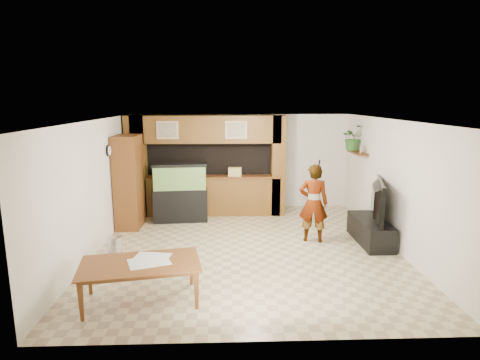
{
  "coord_description": "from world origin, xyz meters",
  "views": [
    {
      "loc": [
        -0.42,
        -7.78,
        2.99
      ],
      "look_at": [
        -0.11,
        0.6,
        1.31
      ],
      "focal_mm": 30.0,
      "sensor_mm": 36.0,
      "label": 1
    }
  ],
  "objects_px": {
    "pantry_cabinet": "(129,182)",
    "person": "(313,203)",
    "aquarium": "(180,193)",
    "dining_table": "(141,283)",
    "television": "(372,200)"
  },
  "relations": [
    {
      "from": "aquarium",
      "to": "dining_table",
      "type": "xyz_separation_m",
      "value": [
        -0.15,
        -4.14,
        -0.41
      ]
    },
    {
      "from": "pantry_cabinet",
      "to": "dining_table",
      "type": "height_order",
      "value": "pantry_cabinet"
    },
    {
      "from": "aquarium",
      "to": "person",
      "type": "xyz_separation_m",
      "value": [
        2.98,
        -1.58,
        0.13
      ]
    },
    {
      "from": "pantry_cabinet",
      "to": "aquarium",
      "type": "relative_size",
      "value": 1.49
    },
    {
      "from": "dining_table",
      "to": "person",
      "type": "bearing_deg",
      "value": 29.1
    },
    {
      "from": "aquarium",
      "to": "television",
      "type": "distance_m",
      "value": 4.54
    },
    {
      "from": "aquarium",
      "to": "dining_table",
      "type": "bearing_deg",
      "value": -96.63
    },
    {
      "from": "aquarium",
      "to": "dining_table",
      "type": "height_order",
      "value": "aquarium"
    },
    {
      "from": "pantry_cabinet",
      "to": "person",
      "type": "xyz_separation_m",
      "value": [
        4.14,
        -1.19,
        -0.25
      ]
    },
    {
      "from": "person",
      "to": "aquarium",
      "type": "bearing_deg",
      "value": -15.53
    },
    {
      "from": "person",
      "to": "dining_table",
      "type": "xyz_separation_m",
      "value": [
        -3.13,
        -2.55,
        -0.53
      ]
    },
    {
      "from": "pantry_cabinet",
      "to": "person",
      "type": "bearing_deg",
      "value": -16.01
    },
    {
      "from": "aquarium",
      "to": "dining_table",
      "type": "relative_size",
      "value": 0.84
    },
    {
      "from": "television",
      "to": "dining_table",
      "type": "relative_size",
      "value": 0.84
    },
    {
      "from": "pantry_cabinet",
      "to": "person",
      "type": "height_order",
      "value": "pantry_cabinet"
    }
  ]
}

